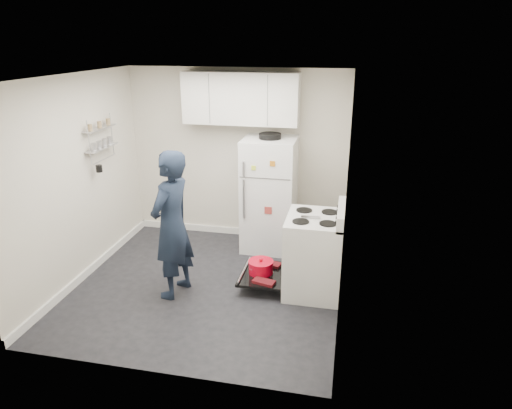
% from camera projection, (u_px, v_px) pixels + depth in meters
% --- Properties ---
extents(room, '(3.21, 3.21, 2.51)m').
position_uv_depth(room, '(202.00, 192.00, 5.26)').
color(room, black).
rests_on(room, ground).
extents(electric_range, '(0.66, 0.76, 1.10)m').
position_uv_depth(electric_range, '(313.00, 255.00, 5.38)').
color(electric_range, silver).
rests_on(electric_range, ground).
extents(open_oven_door, '(0.55, 0.70, 0.23)m').
position_uv_depth(open_oven_door, '(262.00, 270.00, 5.59)').
color(open_oven_door, black).
rests_on(open_oven_door, ground).
extents(refrigerator, '(0.72, 0.74, 1.67)m').
position_uv_depth(refrigerator, '(269.00, 194.00, 6.41)').
color(refrigerator, white).
rests_on(refrigerator, ground).
extents(upper_cabinets, '(1.60, 0.33, 0.70)m').
position_uv_depth(upper_cabinets, '(241.00, 98.00, 6.22)').
color(upper_cabinets, silver).
rests_on(upper_cabinets, room).
extents(wall_shelf_rack, '(0.14, 0.60, 0.61)m').
position_uv_depth(wall_shelf_rack, '(101.00, 138.00, 5.81)').
color(wall_shelf_rack, '#B2B2B7').
rests_on(wall_shelf_rack, room).
extents(person, '(0.55, 0.71, 1.75)m').
position_uv_depth(person, '(172.00, 225.00, 5.19)').
color(person, '#151E30').
rests_on(person, ground).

